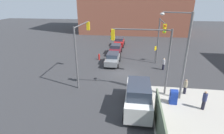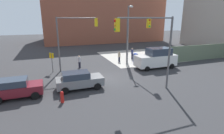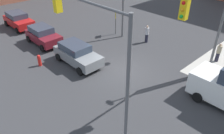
# 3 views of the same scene
# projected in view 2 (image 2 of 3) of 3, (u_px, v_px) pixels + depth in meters

# --- Properties ---
(ground_plane) EXTENTS (120.00, 120.00, 0.00)m
(ground_plane) POSITION_uv_depth(u_px,v_px,m) (106.00, 78.00, 19.11)
(ground_plane) COLOR #333335
(sidewalk_corner) EXTENTS (12.00, 12.00, 0.01)m
(sidewalk_corner) POSITION_uv_depth(u_px,v_px,m) (139.00, 56.00, 30.22)
(sidewalk_corner) COLOR #ADA89E
(sidewalk_corner) RESTS_ON ground
(construction_fence) EXTENTS (20.24, 0.12, 2.40)m
(construction_fence) POSITION_uv_depth(u_px,v_px,m) (208.00, 52.00, 27.67)
(construction_fence) COLOR #607056
(construction_fence) RESTS_ON ground
(building_warehouse_north) EXTENTS (32.00, 18.00, 14.14)m
(building_warehouse_north) POSITION_uv_depth(u_px,v_px,m) (100.00, 15.00, 51.08)
(building_warehouse_north) COLOR #93513D
(building_warehouse_north) RESTS_ON ground
(smokestack) EXTENTS (1.80, 1.80, 18.34)m
(smokestack) POSITION_uv_depth(u_px,v_px,m) (157.00, 8.00, 52.41)
(smokestack) COLOR brown
(smokestack) RESTS_ON ground
(traffic_signal_nw_corner) EXTENTS (5.06, 0.36, 6.50)m
(traffic_signal_nw_corner) POSITION_uv_depth(u_px,v_px,m) (74.00, 33.00, 21.08)
(traffic_signal_nw_corner) COLOR #59595B
(traffic_signal_nw_corner) RESTS_ON ground
(traffic_signal_se_corner) EXTENTS (5.42, 0.36, 6.50)m
(traffic_signal_se_corner) POSITION_uv_depth(u_px,v_px,m) (150.00, 40.00, 14.60)
(traffic_signal_se_corner) COLOR #59595B
(traffic_signal_se_corner) RESTS_ON ground
(traffic_signal_ne_corner) EXTENTS (0.36, 5.62, 6.50)m
(traffic_signal_ne_corner) POSITION_uv_depth(u_px,v_px,m) (135.00, 33.00, 21.47)
(traffic_signal_ne_corner) COLOR #59595B
(traffic_signal_ne_corner) RESTS_ON ground
(street_lamp_corner) EXTENTS (1.10, 2.57, 8.00)m
(street_lamp_corner) POSITION_uv_depth(u_px,v_px,m) (128.00, 30.00, 24.45)
(street_lamp_corner) COLOR slate
(street_lamp_corner) RESTS_ON ground
(warning_sign_two_way) EXTENTS (0.48, 0.48, 2.40)m
(warning_sign_two_way) POSITION_uv_depth(u_px,v_px,m) (52.00, 59.00, 20.90)
(warning_sign_two_way) COLOR #4C4C4C
(warning_sign_two_way) RESTS_ON ground
(mailbox_blue) EXTENTS (0.56, 0.64, 1.43)m
(mailbox_blue) POSITION_uv_depth(u_px,v_px,m) (136.00, 58.00, 25.48)
(mailbox_blue) COLOR navy
(mailbox_blue) RESTS_ON ground
(fire_hydrant) EXTENTS (0.26, 0.26, 0.94)m
(fire_hydrant) POSITION_uv_depth(u_px,v_px,m) (62.00, 97.00, 13.53)
(fire_hydrant) COLOR red
(fire_hydrant) RESTS_ON ground
(sedan_maroon) EXTENTS (3.89, 2.02, 1.62)m
(sedan_maroon) POSITION_uv_depth(u_px,v_px,m) (17.00, 88.00, 14.31)
(sedan_maroon) COLOR maroon
(sedan_maroon) RESTS_ON ground
(coupe_gray) EXTENTS (4.26, 2.02, 1.62)m
(coupe_gray) POSITION_uv_depth(u_px,v_px,m) (79.00, 80.00, 16.15)
(coupe_gray) COLOR slate
(coupe_gray) RESTS_ON ground
(van_white_delivery) EXTENTS (5.40, 2.32, 2.62)m
(van_white_delivery) POSITION_uv_depth(u_px,v_px,m) (156.00, 58.00, 22.88)
(van_white_delivery) COLOR white
(van_white_delivery) RESTS_ON ground
(pedestrian_crossing) EXTENTS (0.36, 0.36, 1.57)m
(pedestrian_crossing) POSITION_uv_depth(u_px,v_px,m) (119.00, 56.00, 26.16)
(pedestrian_crossing) COLOR #9E937A
(pedestrian_crossing) RESTS_ON ground
(pedestrian_waiting) EXTENTS (0.36, 0.36, 1.67)m
(pedestrian_waiting) POSITION_uv_depth(u_px,v_px,m) (79.00, 61.00, 22.92)
(pedestrian_waiting) COLOR #B2B2B7
(pedestrian_waiting) RESTS_ON ground
(pedestrian_walking_north) EXTENTS (0.36, 0.36, 1.79)m
(pedestrian_walking_north) POSITION_uv_depth(u_px,v_px,m) (132.00, 53.00, 27.80)
(pedestrian_walking_north) COLOR navy
(pedestrian_walking_north) RESTS_ON ground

